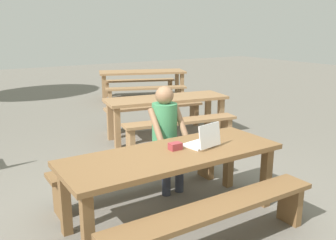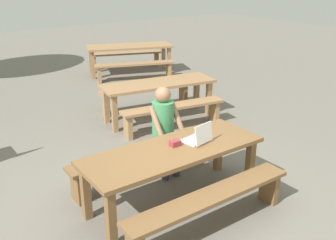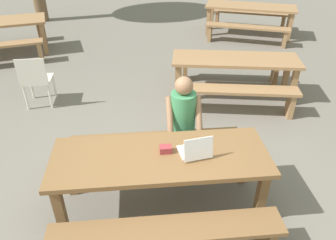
{
  "view_description": "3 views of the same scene",
  "coord_description": "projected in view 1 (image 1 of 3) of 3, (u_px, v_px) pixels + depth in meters",
  "views": [
    {
      "loc": [
        -1.82,
        -2.79,
        1.88
      ],
      "look_at": [
        0.1,
        0.25,
        0.96
      ],
      "focal_mm": 39.12,
      "sensor_mm": 36.0,
      "label": 1
    },
    {
      "loc": [
        -2.4,
        -3.25,
        2.65
      ],
      "look_at": [
        0.1,
        0.25,
        0.96
      ],
      "focal_mm": 41.62,
      "sensor_mm": 36.0,
      "label": 2
    },
    {
      "loc": [
        -0.17,
        -2.53,
        2.76
      ],
      "look_at": [
        0.1,
        0.25,
        0.96
      ],
      "focal_mm": 34.97,
      "sensor_mm": 36.0,
      "label": 3
    }
  ],
  "objects": [
    {
      "name": "bench_far",
      "position": [
        141.0,
        166.0,
        4.15
      ],
      "size": [
        2.07,
        0.3,
        0.44
      ],
      "color": "brown",
      "rests_on": "ground"
    },
    {
      "name": "laptop",
      "position": [
        204.0,
        141.0,
        3.65
      ],
      "size": [
        0.33,
        0.32,
        0.25
      ],
      "rotation": [
        0.0,
        0.0,
        3.31
      ],
      "color": "white",
      "rests_on": "picnic_table_front"
    },
    {
      "name": "bench_rear_north",
      "position": [
        154.0,
        111.0,
        6.85
      ],
      "size": [
        1.89,
        0.61,
        0.45
      ],
      "rotation": [
        0.0,
        0.0,
        -0.17
      ],
      "color": "#9E754C",
      "rests_on": "ground"
    },
    {
      "name": "ground_plane",
      "position": [
        173.0,
        218.0,
        3.69
      ],
      "size": [
        30.0,
        30.0,
        0.0
      ],
      "primitive_type": "plane",
      "color": "slate"
    },
    {
      "name": "bench_mid_south",
      "position": [
        146.0,
        91.0,
        8.96
      ],
      "size": [
        1.95,
        0.97,
        0.43
      ],
      "rotation": [
        0.0,
        0.0,
        -0.35
      ],
      "color": "#9E754C",
      "rests_on": "ground"
    },
    {
      "name": "bench_rear_south",
      "position": [
        181.0,
        126.0,
        5.78
      ],
      "size": [
        1.89,
        0.61,
        0.45
      ],
      "rotation": [
        0.0,
        0.0,
        -0.17
      ],
      "color": "#9E754C",
      "rests_on": "ground"
    },
    {
      "name": "picnic_table_front",
      "position": [
        173.0,
        161.0,
        3.54
      ],
      "size": [
        2.17,
        0.79,
        0.71
      ],
      "color": "brown",
      "rests_on": "ground"
    },
    {
      "name": "person_seated",
      "position": [
        166.0,
        131.0,
        4.19
      ],
      "size": [
        0.4,
        0.4,
        1.23
      ],
      "color": "#333847",
      "rests_on": "ground"
    },
    {
      "name": "bench_mid_north",
      "position": [
        139.0,
        83.0,
        10.24
      ],
      "size": [
        1.95,
        0.97,
        0.43
      ],
      "rotation": [
        0.0,
        0.0,
        -0.35
      ],
      "color": "#9E754C",
      "rests_on": "ground"
    },
    {
      "name": "picnic_table_mid",
      "position": [
        142.0,
        75.0,
        9.52
      ],
      "size": [
        2.32,
        1.49,
        0.75
      ],
      "rotation": [
        0.0,
        0.0,
        -0.35
      ],
      "color": "#9E754C",
      "rests_on": "ground"
    },
    {
      "name": "bench_near",
      "position": [
        216.0,
        216.0,
        3.06
      ],
      "size": [
        2.07,
        0.3,
        0.44
      ],
      "color": "brown",
      "rests_on": "ground"
    },
    {
      "name": "small_pouch",
      "position": [
        175.0,
        146.0,
        3.58
      ],
      "size": [
        0.12,
        0.09,
        0.07
      ],
      "color": "#993338",
      "rests_on": "picnic_table_front"
    },
    {
      "name": "picnic_table_rear",
      "position": [
        167.0,
        103.0,
        6.25
      ],
      "size": [
        2.16,
        1.01,
        0.71
      ],
      "rotation": [
        0.0,
        0.0,
        -0.17
      ],
      "color": "#9E754C",
      "rests_on": "ground"
    }
  ]
}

